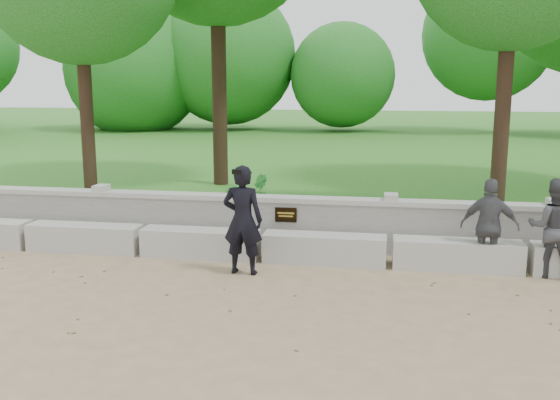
{
  "coord_description": "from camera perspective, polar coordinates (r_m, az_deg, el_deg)",
  "views": [
    {
      "loc": [
        1.92,
        -7.45,
        2.82
      ],
      "look_at": [
        0.4,
        1.32,
        1.09
      ],
      "focal_mm": 40.0,
      "sensor_mm": 36.0,
      "label": 1
    }
  ],
  "objects": [
    {
      "name": "visitor_left",
      "position": [
        9.77,
        23.71,
        -2.34
      ],
      "size": [
        0.81,
        0.69,
        1.44
      ],
      "color": "#3D3D42",
      "rests_on": "ground"
    },
    {
      "name": "shrub_d",
      "position": [
        11.9,
        -4.42,
        0.04
      ],
      "size": [
        0.46,
        0.47,
        0.63
      ],
      "primitive_type": "imported",
      "rotation": [
        0.0,
        0.0,
        5.32
      ],
      "color": "#2B7F2E",
      "rests_on": "lawn"
    },
    {
      "name": "parapet_wall",
      "position": [
        10.49,
        -0.96,
        -1.97
      ],
      "size": [
        12.5,
        0.35,
        0.9
      ],
      "color": "#B5B2AB",
      "rests_on": "ground"
    },
    {
      "name": "visitor_right",
      "position": [
        9.6,
        18.62,
        -2.3
      ],
      "size": [
        0.87,
        0.47,
        1.41
      ],
      "color": "#48494E",
      "rests_on": "ground"
    },
    {
      "name": "concrete_bench",
      "position": [
        9.89,
        -1.71,
        -4.22
      ],
      "size": [
        11.9,
        0.45,
        0.45
      ],
      "color": "beige",
      "rests_on": "ground"
    },
    {
      "name": "lawn",
      "position": [
        21.7,
        4.69,
        3.82
      ],
      "size": [
        40.0,
        22.0,
        0.25
      ],
      "primitive_type": "cube",
      "color": "#2B6017",
      "rests_on": "ground"
    },
    {
      "name": "ground",
      "position": [
        8.19,
        -4.39,
        -9.17
      ],
      "size": [
        80.0,
        80.0,
        0.0
      ],
      "primitive_type": "plane",
      "color": "#A08862",
      "rests_on": "ground"
    },
    {
      "name": "shrub_b",
      "position": [
        12.66,
        -1.9,
        0.82
      ],
      "size": [
        0.42,
        0.46,
        0.67
      ],
      "primitive_type": "imported",
      "rotation": [
        0.0,
        0.0,
        1.99
      ],
      "color": "#2B7F2E",
      "rests_on": "lawn"
    },
    {
      "name": "man_main",
      "position": [
        9.08,
        -3.43,
        -1.83
      ],
      "size": [
        0.61,
        0.54,
        1.61
      ],
      "color": "black",
      "rests_on": "ground"
    }
  ]
}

